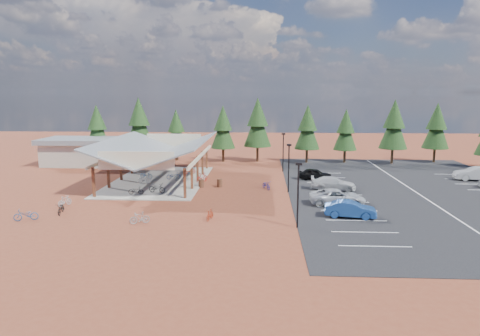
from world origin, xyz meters
The scene contains 39 objects.
ground centered at (0.00, 0.00, 0.00)m, with size 140.00×140.00×0.00m, color maroon.
asphalt_lot centered at (18.50, 3.00, 0.02)m, with size 27.00×44.00×0.04m, color black.
concrete_pad centered at (-10.00, 7.00, 0.05)m, with size 10.60×18.60×0.10m, color gray.
bike_pavilion centered at (-10.00, 7.00, 3.82)m, with size 11.65×19.40×4.97m.
outbuilding centered at (-24.00, 18.00, 2.03)m, with size 11.00×7.00×3.90m.
lamp_post_0 centered at (5.00, -10.00, 2.98)m, with size 0.50×0.25×5.14m.
lamp_post_1 centered at (5.00, 2.00, 2.98)m, with size 0.50×0.25×5.14m.
lamp_post_2 centered at (5.00, 14.00, 2.98)m, with size 0.50×0.25×5.14m.
trash_bin_0 centered at (-2.50, 4.21, 0.45)m, with size 0.60×0.60×0.90m, color #4C2B1B.
trash_bin_1 centered at (-4.54, 3.92, 0.45)m, with size 0.60×0.60×0.90m, color #4C2B1B.
pine_0 centered at (-23.10, 21.98, 5.27)m, with size 3.71×3.71×8.63m.
pine_1 centered at (-16.62, 22.24, 5.95)m, with size 4.18×4.18×9.74m.
pine_2 centered at (-11.02, 22.74, 4.82)m, with size 3.39×3.39×7.90m.
pine_3 centered at (-3.73, 22.04, 5.21)m, with size 3.67×3.67×8.54m.
pine_4 centered at (1.49, 22.35, 5.93)m, with size 4.16×4.16×9.70m.
pine_5 centered at (8.89, 21.51, 5.30)m, with size 3.73×3.73×8.69m.
pine_6 centered at (14.59, 21.88, 4.91)m, with size 3.45×3.45×8.04m.
pine_7 centered at (21.38, 21.13, 5.79)m, with size 4.07×4.07×9.48m.
pine_8 centered at (28.08, 22.69, 5.47)m, with size 3.85×3.85×8.96m.
bike_0 centered at (-10.73, -0.11, 0.50)m, with size 0.53×1.52×0.80m, color black.
bike_1 centered at (-11.30, 5.17, 0.57)m, with size 0.44×1.55×0.93m, color #999BA2.
bike_2 centered at (-11.89, 8.16, 0.54)m, with size 0.58×1.68×0.88m, color #1A4B8E.
bike_3 centered at (-12.44, 13.60, 0.54)m, with size 0.42×1.48×0.89m, color maroon.
bike_4 centered at (-8.71, 0.63, 0.60)m, with size 0.67×1.92×1.01m, color black.
bike_5 centered at (-7.33, 6.54, 0.61)m, with size 0.48×1.70×1.02m, color gray.
bike_6 centered at (-8.46, 7.82, 0.53)m, with size 0.57×1.65×0.87m, color navy.
bike_7 centered at (-7.10, 11.30, 0.55)m, with size 0.42×1.50×0.90m, color maroon.
bike_8 centered at (-15.24, -7.21, 0.48)m, with size 0.63×1.82×0.96m, color black.
bike_9 centered at (-16.14, -4.58, 0.47)m, with size 0.44×1.55×0.93m, color #9FA1A8.
bike_10 centered at (-17.20, -9.32, 0.50)m, with size 0.66×1.89×0.99m, color navy.
bike_11 centered at (-2.07, -8.37, 0.46)m, with size 0.43×1.53×0.92m, color maroon.
bike_13 centered at (-7.60, -9.66, 0.48)m, with size 0.45×1.61×0.97m, color gray.
bike_14 centered at (2.69, 3.40, 0.45)m, with size 0.60×1.72×0.91m, color navy.
bike_15 centered at (-4.86, 6.73, 0.56)m, with size 0.53×1.86×1.12m, color maroon.
car_1 centered at (9.67, -7.09, 0.74)m, with size 1.49×4.26×1.40m, color navy.
car_2 centered at (9.29, -2.93, 0.76)m, with size 2.39×5.17×1.44m, color #B5B8BE.
car_3 centered at (9.93, 3.33, 0.74)m, with size 1.95×4.81×1.40m, color silver.
car_4 centered at (8.59, 8.74, 0.72)m, with size 1.60×3.98×1.36m, color black.
car_9 centered at (27.80, 9.29, 0.84)m, with size 1.70×4.88×1.61m, color #B3B3B3.
Camera 1 is at (2.19, -42.32, 10.44)m, focal length 32.00 mm.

